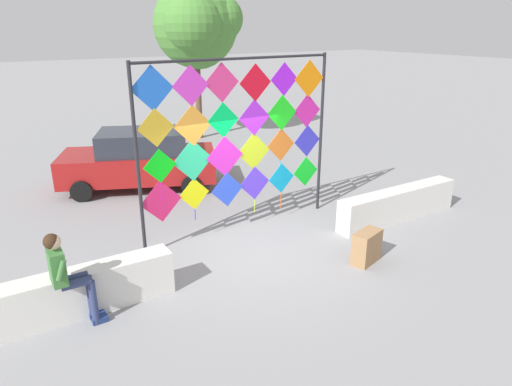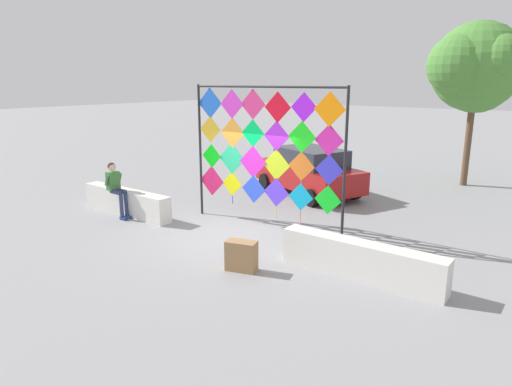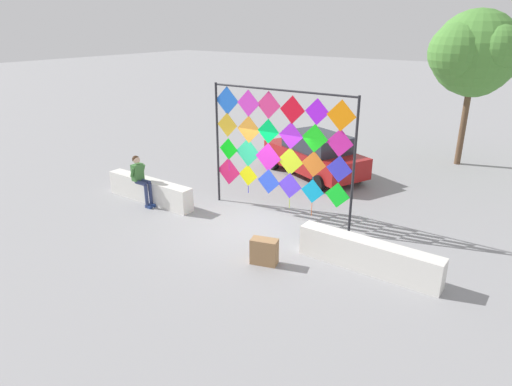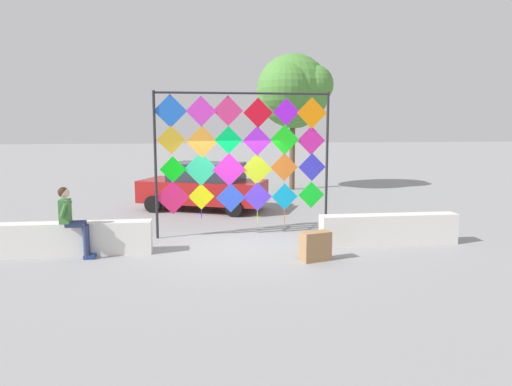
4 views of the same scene
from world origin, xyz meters
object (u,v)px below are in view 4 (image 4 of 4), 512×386
Objects in this scene: seated_vendor at (71,216)px; cardboard_box_large at (315,246)px; parked_car at (204,186)px; tree_broadleaf at (294,92)px; kite_display_rack at (242,151)px.

cardboard_box_large is at bearing -8.80° from seated_vendor.
tree_broadleaf is at bearing 48.52° from parked_car.
kite_display_rack is at bearing 24.67° from seated_vendor.
tree_broadleaf is (3.11, 8.52, 2.03)m from kite_display_rack.
tree_broadleaf reaches higher than cardboard_box_large.
kite_display_rack is at bearing -110.05° from tree_broadleaf.
parked_car is 7.00m from tree_broadleaf.
kite_display_rack is 0.77× the size of tree_broadleaf.
seated_vendor is at bearing 171.20° from cardboard_box_large.
tree_broadleaf is at bearing 55.74° from seated_vendor.
seated_vendor is 12.92m from tree_broadleaf.
parked_car is 7.12× the size of cardboard_box_large.
cardboard_box_large is 11.95m from tree_broadleaf.
tree_broadleaf reaches higher than seated_vendor.
parked_car is at bearing 108.87° from cardboard_box_large.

